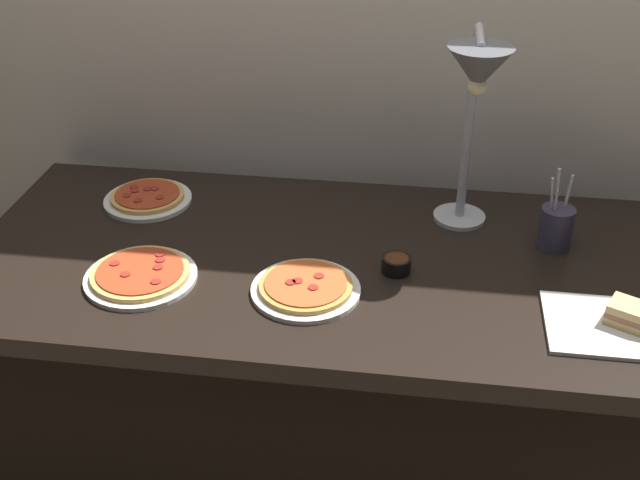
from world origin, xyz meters
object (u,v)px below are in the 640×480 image
object	(u,v)px
pizza_plate_front	(148,198)
sauce_cup_near	(396,264)
pizza_plate_center	(141,275)
pizza_plate_raised_stand	(306,288)
heat_lamp	(476,89)
utensil_holder	(556,227)

from	to	relation	value
pizza_plate_front	sauce_cup_near	size ratio (longest dim) A/B	3.44
pizza_plate_center	pizza_plate_raised_stand	bearing A→B (deg)	0.50
pizza_plate_raised_stand	heat_lamp	bearing A→B (deg)	37.46
pizza_plate_front	utensil_holder	distance (m)	1.11
pizza_plate_raised_stand	utensil_holder	xyz separation A→B (m)	(0.59, 0.29, 0.05)
pizza_plate_center	sauce_cup_near	bearing A→B (deg)	11.48
pizza_plate_center	sauce_cup_near	distance (m)	0.61
pizza_plate_center	utensil_holder	world-z (taller)	utensil_holder
pizza_plate_front	pizza_plate_raised_stand	bearing A→B (deg)	-36.35
heat_lamp	utensil_holder	xyz separation A→B (m)	(0.24, 0.02, -0.36)
pizza_plate_front	sauce_cup_near	distance (m)	0.76
sauce_cup_near	utensil_holder	world-z (taller)	utensil_holder
pizza_plate_raised_stand	sauce_cup_near	xyz separation A→B (m)	(0.20, 0.12, 0.01)
pizza_plate_center	utensil_holder	bearing A→B (deg)	16.55
pizza_plate_front	utensil_holder	world-z (taller)	utensil_holder
pizza_plate_front	utensil_holder	xyz separation A→B (m)	(1.10, -0.08, 0.05)
pizza_plate_front	pizza_plate_raised_stand	size ratio (longest dim) A/B	0.95
heat_lamp	pizza_plate_front	xyz separation A→B (m)	(-0.87, 0.10, -0.40)
sauce_cup_near	heat_lamp	bearing A→B (deg)	45.17
pizza_plate_center	sauce_cup_near	xyz separation A→B (m)	(0.60, 0.12, 0.01)
pizza_plate_front	pizza_plate_center	world-z (taller)	same
pizza_plate_center	sauce_cup_near	size ratio (longest dim) A/B	3.79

